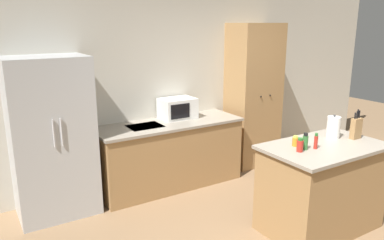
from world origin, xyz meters
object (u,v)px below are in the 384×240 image
microwave (177,108)px  spice_bottle_green_herb (305,142)px  spice_bottle_tall_dark (300,145)px  kettle (333,127)px  knife_block (356,128)px  pantry_cabinet (253,96)px  spice_bottle_short_red (295,141)px  refrigerator (52,138)px  spice_bottle_amber_oil (316,142)px

microwave → spice_bottle_green_herb: (0.35, -1.97, -0.00)m
spice_bottle_tall_dark → kettle: (0.66, 0.13, 0.05)m
microwave → knife_block: 2.28m
pantry_cabinet → spice_bottle_green_herb: (-0.95, -1.90, -0.06)m
knife_block → spice_bottle_tall_dark: (-0.84, 0.02, -0.06)m
knife_block → microwave: bearing=118.7°
spice_bottle_tall_dark → microwave: bearing=97.4°
knife_block → kettle: size_ratio=1.24×
microwave → knife_block: size_ratio=1.46×
microwave → spice_bottle_tall_dark: bearing=-82.6°
spice_bottle_short_red → spice_bottle_green_herb: 0.13m
spice_bottle_short_red → kettle: size_ratio=0.42×
spice_bottle_tall_dark → kettle: 0.67m
spice_bottle_tall_dark → spice_bottle_short_red: (0.09, 0.15, -0.01)m
refrigerator → microwave: refrigerator is taller
microwave → spice_bottle_amber_oil: (0.46, -2.00, -0.01)m
pantry_cabinet → spice_bottle_tall_dark: size_ratio=15.56×
microwave → spice_bottle_green_herb: 2.00m
spice_bottle_short_red → microwave: bearing=100.7°
refrigerator → spice_bottle_amber_oil: (2.16, -1.88, 0.11)m
microwave → knife_block: (1.10, -2.00, 0.04)m
microwave → pantry_cabinet: bearing=-3.0°
refrigerator → pantry_cabinet: pantry_cabinet is taller
spice_bottle_amber_oil → spice_bottle_green_herb: spice_bottle_green_herb is taller
microwave → knife_block: bearing=-61.3°
pantry_cabinet → knife_block: pantry_cabinet is taller
refrigerator → pantry_cabinet: (3.00, 0.05, 0.17)m
spice_bottle_tall_dark → spice_bottle_green_herb: 0.09m
refrigerator → microwave: bearing=4.1°
spice_bottle_short_red → spice_bottle_green_herb: spice_bottle_green_herb is taller
microwave → spice_bottle_amber_oil: bearing=-77.1°
microwave → spice_bottle_tall_dark: (0.26, -1.98, -0.02)m
spice_bottle_short_red → spice_bottle_amber_oil: bearing=-56.3°
knife_block → spice_bottle_short_red: knife_block is taller
pantry_cabinet → spice_bottle_green_herb: 2.12m
microwave → spice_bottle_short_red: (0.35, -1.84, -0.03)m
refrigerator → kettle: size_ratio=6.98×
spice_bottle_green_herb → kettle: bearing=11.3°
spice_bottle_tall_dark → kettle: kettle is taller
knife_block → spice_bottle_amber_oil: knife_block is taller
knife_block → kettle: bearing=141.1°
knife_block → pantry_cabinet: bearing=84.0°
spice_bottle_green_herb → pantry_cabinet: bearing=63.3°
kettle → spice_bottle_short_red: bearing=178.5°
refrigerator → knife_block: refrigerator is taller
microwave → spice_bottle_short_red: size_ratio=4.32×
knife_block → spice_bottle_short_red: size_ratio=2.96×
kettle → spice_bottle_tall_dark: bearing=-168.8°
refrigerator → kettle: bearing=-33.5°
spice_bottle_tall_dark → spice_bottle_short_red: 0.17m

